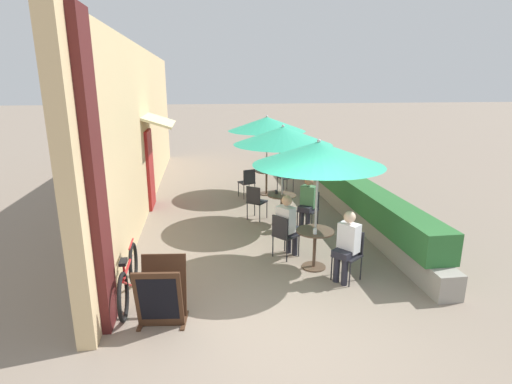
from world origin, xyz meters
name	(u,v)px	position (x,y,z in m)	size (l,w,h in m)	color
ground_plane	(282,334)	(0.00, 0.00, 0.00)	(120.00, 120.00, 0.00)	gray
cafe_facade_wall	(144,128)	(-2.54, 6.76, 2.09)	(0.98, 13.79, 4.20)	#D6B784
planter_hedge	(326,177)	(2.75, 6.80, 0.54)	(0.60, 12.79, 1.01)	gray
patio_table_near	(315,242)	(0.99, 1.93, 0.50)	(0.69, 0.69, 0.73)	brown
patio_umbrella_near	(318,153)	(0.99, 1.93, 2.14)	(2.29, 2.29, 2.39)	#B7B7BC
cafe_chair_near_left	(350,251)	(1.47, 1.43, 0.52)	(0.56, 0.56, 0.87)	#232328
seated_patron_near_left	(347,243)	(1.38, 1.36, 0.69)	(0.51, 0.50, 1.25)	#23232D
cafe_chair_near_right	(284,233)	(0.51, 2.42, 0.52)	(0.56, 0.56, 0.87)	#232328
seated_patron_near_right	(287,223)	(0.60, 2.49, 0.69)	(0.51, 0.50, 1.25)	#23232D
coffee_cup_near	(315,231)	(0.93, 1.76, 0.77)	(0.07, 0.07, 0.09)	white
patio_table_mid	(282,204)	(0.86, 4.34, 0.50)	(0.69, 0.69, 0.73)	brown
patio_umbrella_mid	(283,136)	(0.86, 4.34, 2.14)	(2.29, 2.29, 2.39)	#B7B7BC
cafe_chair_mid_left	(256,200)	(0.28, 4.71, 0.52)	(0.56, 0.56, 0.87)	#232328
cafe_chair_mid_right	(309,207)	(1.45, 3.98, 0.52)	(0.56, 0.56, 0.87)	#232328
seated_patron_mid_right	(308,201)	(1.38, 3.89, 0.69)	(0.50, 0.51, 1.25)	#23232D
coffee_cup_mid	(276,192)	(0.74, 4.44, 0.77)	(0.07, 0.07, 0.09)	#232328
patio_table_far	(266,178)	(0.93, 7.00, 0.50)	(0.69, 0.69, 0.73)	brown
patio_umbrella_far	(267,124)	(0.93, 7.00, 2.14)	(2.29, 2.29, 2.39)	#B7B7BC
cafe_chair_far_left	(248,181)	(0.32, 6.69, 0.52)	(0.52, 0.52, 0.87)	#232328
cafe_chair_far_right	(284,175)	(1.54, 7.32, 0.52)	(0.52, 0.52, 0.87)	#232328
coffee_cup_far	(270,170)	(1.01, 6.93, 0.77)	(0.07, 0.07, 0.09)	white
bicycle_leaning	(129,278)	(-2.20, 1.21, 0.37)	(0.11, 1.82, 0.81)	black
menu_board	(162,293)	(-1.63, 0.53, 0.46)	(0.71, 0.69, 0.92)	#422819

